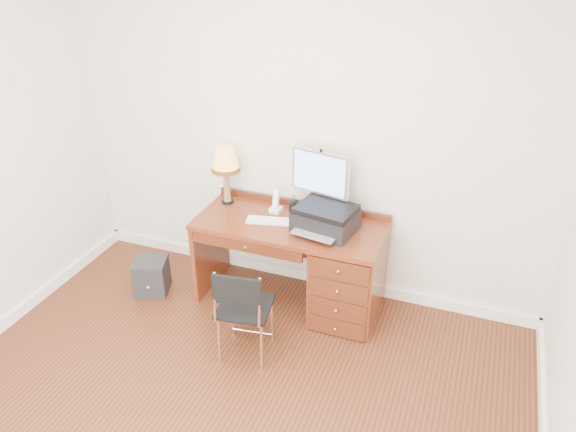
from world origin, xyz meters
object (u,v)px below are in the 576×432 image
at_px(monitor, 320,177).
at_px(chair, 241,304).
at_px(leg_lamp, 226,163).
at_px(desk, 328,266).
at_px(phone, 276,206).
at_px(printer, 326,218).
at_px(equipment_box, 152,276).

height_order(monitor, chair, monitor).
xyz_separation_m(monitor, leg_lamp, (-0.80, -0.03, 0.01)).
bearing_deg(desk, phone, 164.71).
relative_size(monitor, chair, 0.71).
bearing_deg(monitor, desk, -39.07).
relative_size(monitor, printer, 1.11).
bearing_deg(desk, equipment_box, -168.49).
distance_m(printer, equipment_box, 1.64).
distance_m(chair, equipment_box, 1.22).
height_order(leg_lamp, chair, leg_lamp).
height_order(desk, equipment_box, desk).
xyz_separation_m(desk, leg_lamp, (-0.94, 0.15, 0.70)).
relative_size(chair, equipment_box, 2.53).
bearing_deg(chair, equipment_box, 148.02).
height_order(printer, phone, printer).
bearing_deg(desk, leg_lamp, 171.01).
height_order(chair, equipment_box, chair).
bearing_deg(monitor, phone, -160.69).
bearing_deg(leg_lamp, monitor, 2.20).
distance_m(monitor, phone, 0.46).
xyz_separation_m(desk, equipment_box, (-1.48, -0.30, -0.26)).
relative_size(desk, monitor, 2.68).
height_order(desk, leg_lamp, leg_lamp).
height_order(leg_lamp, phone, leg_lamp).
bearing_deg(phone, equipment_box, -150.71).
relative_size(leg_lamp, equipment_box, 1.59).
bearing_deg(equipment_box, chair, -42.80).
bearing_deg(printer, desk, 20.02).
bearing_deg(printer, phone, 172.84).
height_order(monitor, phone, monitor).
xyz_separation_m(leg_lamp, chair, (0.54, -0.92, -0.64)).
bearing_deg(desk, monitor, 128.83).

